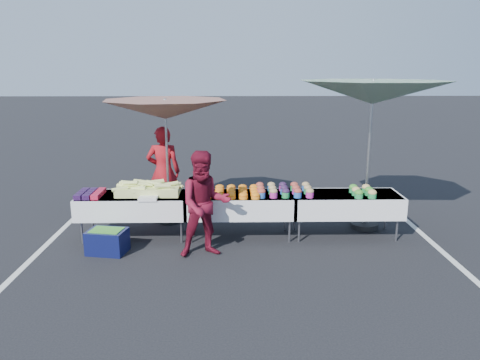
{
  "coord_description": "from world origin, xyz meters",
  "views": [
    {
      "loc": [
        -0.14,
        -7.65,
        2.85
      ],
      "look_at": [
        0.0,
        0.0,
        1.0
      ],
      "focal_mm": 35.0,
      "sensor_mm": 36.0,
      "label": 1
    }
  ],
  "objects_px": {
    "customer": "(205,204)",
    "umbrella_right": "(373,94)",
    "table_right": "(345,203)",
    "storage_bin": "(107,241)",
    "vendor": "(164,172)",
    "table_center": "(240,204)",
    "umbrella_left": "(165,110)",
    "table_left": "(134,204)"
  },
  "relations": [
    {
      "from": "customer",
      "to": "umbrella_right",
      "type": "bearing_deg",
      "value": 10.95
    },
    {
      "from": "table_right",
      "to": "storage_bin",
      "type": "relative_size",
      "value": 2.86
    },
    {
      "from": "vendor",
      "to": "storage_bin",
      "type": "relative_size",
      "value": 2.71
    },
    {
      "from": "umbrella_right",
      "to": "storage_bin",
      "type": "relative_size",
      "value": 5.3
    },
    {
      "from": "customer",
      "to": "table_center",
      "type": "bearing_deg",
      "value": 43.75
    },
    {
      "from": "umbrella_left",
      "to": "umbrella_right",
      "type": "xyz_separation_m",
      "value": [
        3.6,
        -0.4,
        0.31
      ]
    },
    {
      "from": "storage_bin",
      "to": "umbrella_right",
      "type": "bearing_deg",
      "value": 24.71
    },
    {
      "from": "customer",
      "to": "umbrella_left",
      "type": "distance_m",
      "value": 2.2
    },
    {
      "from": "table_left",
      "to": "umbrella_left",
      "type": "height_order",
      "value": "umbrella_left"
    },
    {
      "from": "table_left",
      "to": "umbrella_left",
      "type": "xyz_separation_m",
      "value": [
        0.48,
        0.8,
        1.51
      ]
    },
    {
      "from": "table_left",
      "to": "customer",
      "type": "relative_size",
      "value": 1.13
    },
    {
      "from": "table_left",
      "to": "storage_bin",
      "type": "distance_m",
      "value": 0.86
    },
    {
      "from": "table_left",
      "to": "table_right",
      "type": "bearing_deg",
      "value": 0.0
    },
    {
      "from": "storage_bin",
      "to": "customer",
      "type": "bearing_deg",
      "value": 6.17
    },
    {
      "from": "table_left",
      "to": "table_center",
      "type": "height_order",
      "value": "same"
    },
    {
      "from": "umbrella_left",
      "to": "storage_bin",
      "type": "relative_size",
      "value": 4.13
    },
    {
      "from": "vendor",
      "to": "umbrella_left",
      "type": "distance_m",
      "value": 1.28
    },
    {
      "from": "table_right",
      "to": "umbrella_left",
      "type": "bearing_deg",
      "value": 165.64
    },
    {
      "from": "table_left",
      "to": "umbrella_right",
      "type": "distance_m",
      "value": 4.48
    },
    {
      "from": "vendor",
      "to": "storage_bin",
      "type": "height_order",
      "value": "vendor"
    },
    {
      "from": "table_center",
      "to": "vendor",
      "type": "height_order",
      "value": "vendor"
    },
    {
      "from": "storage_bin",
      "to": "table_right",
      "type": "bearing_deg",
      "value": 20.77
    },
    {
      "from": "table_left",
      "to": "table_center",
      "type": "relative_size",
      "value": 1.0
    },
    {
      "from": "table_right",
      "to": "umbrella_right",
      "type": "bearing_deg",
      "value": 40.32
    },
    {
      "from": "customer",
      "to": "umbrella_right",
      "type": "distance_m",
      "value": 3.46
    },
    {
      "from": "table_center",
      "to": "vendor",
      "type": "xyz_separation_m",
      "value": [
        -1.46,
        1.2,
        0.3
      ]
    },
    {
      "from": "customer",
      "to": "umbrella_left",
      "type": "bearing_deg",
      "value": 103.08
    },
    {
      "from": "table_center",
      "to": "table_right",
      "type": "distance_m",
      "value": 1.8
    },
    {
      "from": "vendor",
      "to": "customer",
      "type": "relative_size",
      "value": 1.07
    },
    {
      "from": "table_center",
      "to": "umbrella_left",
      "type": "height_order",
      "value": "umbrella_left"
    },
    {
      "from": "table_center",
      "to": "vendor",
      "type": "relative_size",
      "value": 1.05
    },
    {
      "from": "customer",
      "to": "umbrella_right",
      "type": "xyz_separation_m",
      "value": [
        2.82,
        1.22,
        1.59
      ]
    },
    {
      "from": "table_right",
      "to": "umbrella_right",
      "type": "xyz_separation_m",
      "value": [
        0.47,
        0.4,
        1.83
      ]
    },
    {
      "from": "table_left",
      "to": "customer",
      "type": "bearing_deg",
      "value": -33.3
    },
    {
      "from": "umbrella_left",
      "to": "table_center",
      "type": "bearing_deg",
      "value": -31.13
    },
    {
      "from": "table_center",
      "to": "customer",
      "type": "xyz_separation_m",
      "value": [
        -0.55,
        -0.82,
        0.24
      ]
    },
    {
      "from": "umbrella_left",
      "to": "customer",
      "type": "bearing_deg",
      "value": -64.46
    },
    {
      "from": "vendor",
      "to": "umbrella_right",
      "type": "height_order",
      "value": "umbrella_right"
    },
    {
      "from": "table_left",
      "to": "vendor",
      "type": "distance_m",
      "value": 1.28
    },
    {
      "from": "umbrella_left",
      "to": "storage_bin",
      "type": "height_order",
      "value": "umbrella_left"
    },
    {
      "from": "customer",
      "to": "storage_bin",
      "type": "xyz_separation_m",
      "value": [
        -1.55,
        0.12,
        -0.62
      ]
    },
    {
      "from": "table_right",
      "to": "storage_bin",
      "type": "xyz_separation_m",
      "value": [
        -3.9,
        -0.7,
        -0.39
      ]
    }
  ]
}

